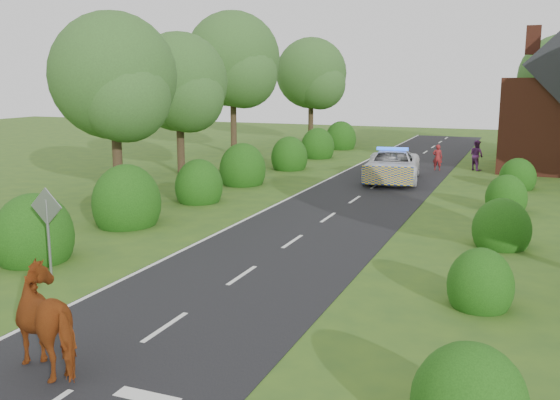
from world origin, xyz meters
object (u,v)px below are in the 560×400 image
at_px(cow, 55,327).
at_px(pedestrian_purple, 476,155).
at_px(pedestrian_red, 438,158).
at_px(road_sign, 47,219).
at_px(police_van, 392,166).

xyz_separation_m(cow, pedestrian_purple, (5.20, 30.24, 0.09)).
xyz_separation_m(pedestrian_red, pedestrian_purple, (2.16, 0.96, 0.12)).
bearing_deg(road_sign, pedestrian_purple, 70.17).
xyz_separation_m(police_van, pedestrian_red, (1.72, 4.94, -0.05)).
relative_size(road_sign, police_van, 0.40).
bearing_deg(road_sign, police_van, 74.74).
bearing_deg(cow, pedestrian_red, -170.42).
xyz_separation_m(road_sign, pedestrian_purple, (9.31, 25.81, -0.74)).
xyz_separation_m(police_van, pedestrian_purple, (3.88, 5.89, 0.07)).
bearing_deg(pedestrian_red, police_van, 71.02).
distance_m(police_van, pedestrian_red, 5.23).
bearing_deg(police_van, road_sign, -113.24).
height_order(police_van, pedestrian_red, police_van).
relative_size(road_sign, pedestrian_purple, 1.39).
relative_size(police_van, pedestrian_purple, 3.51).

